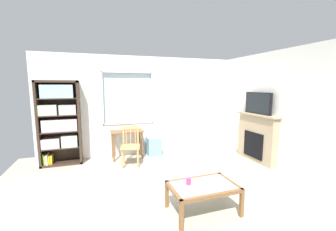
# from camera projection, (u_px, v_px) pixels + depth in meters

# --- Properties ---
(ground) EXTENTS (6.19, 5.56, 0.02)m
(ground) POSITION_uv_depth(u_px,v_px,m) (170.00, 190.00, 3.86)
(ground) COLOR #B2A893
(wall_back_with_window) EXTENTS (5.19, 0.15, 2.61)m
(wall_back_with_window) POSITION_uv_depth(u_px,v_px,m) (143.00, 107.00, 5.83)
(wall_back_with_window) COLOR silver
(wall_back_with_window) RESTS_ON ground
(wall_right) EXTENTS (0.12, 4.76, 2.61)m
(wall_right) POSITION_uv_depth(u_px,v_px,m) (288.00, 111.00, 4.53)
(wall_right) COLOR silver
(wall_right) RESTS_ON ground
(bookshelf) EXTENTS (0.90, 0.38, 1.96)m
(bookshelf) POSITION_uv_depth(u_px,v_px,m) (59.00, 120.00, 4.97)
(bookshelf) COLOR #38281E
(bookshelf) RESTS_ON ground
(desk_under_window) EXTENTS (0.81, 0.41, 0.72)m
(desk_under_window) POSITION_uv_depth(u_px,v_px,m) (127.00, 136.00, 5.43)
(desk_under_window) COLOR brown
(desk_under_window) RESTS_ON ground
(wooden_chair) EXTENTS (0.50, 0.49, 0.90)m
(wooden_chair) POSITION_uv_depth(u_px,v_px,m) (131.00, 146.00, 4.96)
(wooden_chair) COLOR tan
(wooden_chair) RESTS_ON ground
(plastic_drawer_unit) EXTENTS (0.35, 0.40, 0.48)m
(plastic_drawer_unit) POSITION_uv_depth(u_px,v_px,m) (154.00, 146.00, 5.75)
(plastic_drawer_unit) COLOR #72ADDB
(plastic_drawer_unit) RESTS_ON ground
(fireplace) EXTENTS (0.26, 1.25, 1.17)m
(fireplace) POSITION_uv_depth(u_px,v_px,m) (257.00, 137.00, 5.24)
(fireplace) COLOR tan
(fireplace) RESTS_ON ground
(tv) EXTENTS (0.06, 0.83, 0.52)m
(tv) POSITION_uv_depth(u_px,v_px,m) (258.00, 103.00, 5.12)
(tv) COLOR black
(tv) RESTS_ON fireplace
(coffee_table) EXTENTS (0.97, 0.63, 0.41)m
(coffee_table) POSITION_uv_depth(u_px,v_px,m) (203.00, 189.00, 3.12)
(coffee_table) COLOR #8C9E99
(coffee_table) RESTS_ON ground
(sippy_cup) EXTENTS (0.07, 0.07, 0.09)m
(sippy_cup) POSITION_uv_depth(u_px,v_px,m) (189.00, 181.00, 3.13)
(sippy_cup) COLOR #DB3D84
(sippy_cup) RESTS_ON coffee_table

